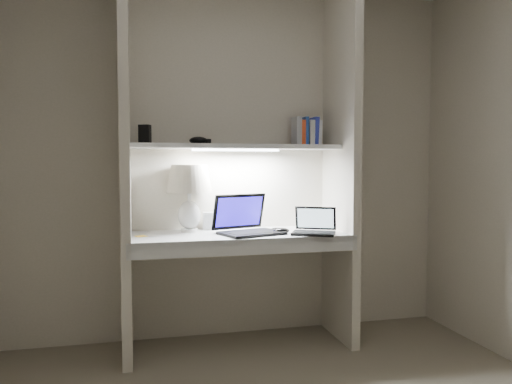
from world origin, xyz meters
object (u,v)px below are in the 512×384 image
object	(u,v)px
book_row	(306,132)
table_lamp	(189,187)
laptop_main	(247,225)
laptop_netbook	(314,228)
speaker	(209,221)

from	to	relation	value
book_row	table_lamp	bearing A→B (deg)	-179.70
laptop_main	laptop_netbook	bearing A→B (deg)	-34.81
table_lamp	book_row	bearing A→B (deg)	0.30
table_lamp	speaker	bearing A→B (deg)	23.64
laptop_netbook	book_row	bearing A→B (deg)	107.77
laptop_netbook	speaker	xyz separation A→B (m)	(-0.65, 0.36, 0.02)
laptop_main	speaker	bearing A→B (deg)	113.88
laptop_netbook	book_row	distance (m)	0.72
speaker	book_row	xyz separation A→B (m)	(0.70, -0.06, 0.63)
laptop_main	laptop_netbook	world-z (taller)	laptop_main
speaker	book_row	size ratio (longest dim) A/B	0.62
laptop_main	book_row	bearing A→B (deg)	1.91
laptop_netbook	speaker	size ratio (longest dim) A/B	2.82
table_lamp	speaker	distance (m)	0.29
laptop_main	laptop_netbook	xyz separation A→B (m)	(0.43, -0.13, -0.02)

